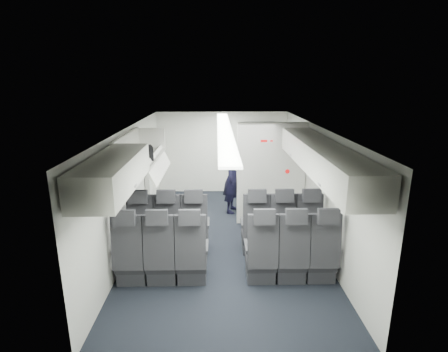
{
  "coord_description": "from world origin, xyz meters",
  "views": [
    {
      "loc": [
        -0.14,
        -6.12,
        2.97
      ],
      "look_at": [
        0.0,
        0.4,
        1.15
      ],
      "focal_mm": 28.0,
      "sensor_mm": 36.0,
      "label": 1
    }
  ],
  "objects_px": {
    "galley_unit": "(259,159)",
    "boarding_door": "(151,171)",
    "seat_row_mid": "(227,257)",
    "carry_on_bag": "(141,153)",
    "seat_row_front": "(225,232)",
    "flight_attendant": "(232,179)"
  },
  "relations": [
    {
      "from": "seat_row_front",
      "to": "flight_attendant",
      "type": "relative_size",
      "value": 2.11
    },
    {
      "from": "galley_unit",
      "to": "carry_on_bag",
      "type": "distance_m",
      "value": 4.07
    },
    {
      "from": "galley_unit",
      "to": "boarding_door",
      "type": "xyz_separation_m",
      "value": [
        -2.59,
        -1.17,
        0.0
      ]
    },
    {
      "from": "seat_row_mid",
      "to": "flight_attendant",
      "type": "bearing_deg",
      "value": 85.99
    },
    {
      "from": "flight_attendant",
      "to": "carry_on_bag",
      "type": "distance_m",
      "value": 2.74
    },
    {
      "from": "boarding_door",
      "to": "carry_on_bag",
      "type": "height_order",
      "value": "carry_on_bag"
    },
    {
      "from": "seat_row_front",
      "to": "galley_unit",
      "type": "relative_size",
      "value": 1.75
    },
    {
      "from": "galley_unit",
      "to": "flight_attendant",
      "type": "height_order",
      "value": "galley_unit"
    },
    {
      "from": "seat_row_front",
      "to": "galley_unit",
      "type": "distance_m",
      "value": 3.43
    },
    {
      "from": "seat_row_front",
      "to": "galley_unit",
      "type": "xyz_separation_m",
      "value": [
        0.95,
        3.25,
        0.55
      ]
    },
    {
      "from": "carry_on_bag",
      "to": "seat_row_front",
      "type": "bearing_deg",
      "value": -19.81
    },
    {
      "from": "galley_unit",
      "to": "seat_row_mid",
      "type": "bearing_deg",
      "value": -102.88
    },
    {
      "from": "seat_row_front",
      "to": "seat_row_mid",
      "type": "bearing_deg",
      "value": -90.0
    },
    {
      "from": "seat_row_front",
      "to": "galley_unit",
      "type": "height_order",
      "value": "galley_unit"
    },
    {
      "from": "galley_unit",
      "to": "flight_attendant",
      "type": "relative_size",
      "value": 1.21
    },
    {
      "from": "seat_row_front",
      "to": "carry_on_bag",
      "type": "relative_size",
      "value": 8.87
    },
    {
      "from": "seat_row_mid",
      "to": "galley_unit",
      "type": "relative_size",
      "value": 1.75
    },
    {
      "from": "boarding_door",
      "to": "seat_row_mid",
      "type": "bearing_deg",
      "value": -61.23
    },
    {
      "from": "seat_row_mid",
      "to": "boarding_door",
      "type": "relative_size",
      "value": 1.79
    },
    {
      "from": "galley_unit",
      "to": "carry_on_bag",
      "type": "xyz_separation_m",
      "value": [
        -2.33,
        -3.23,
        0.85
      ]
    },
    {
      "from": "galley_unit",
      "to": "boarding_door",
      "type": "bearing_deg",
      "value": -155.72
    },
    {
      "from": "flight_attendant",
      "to": "seat_row_front",
      "type": "bearing_deg",
      "value": -170.91
    }
  ]
}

